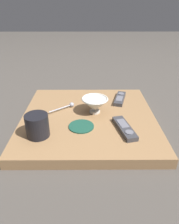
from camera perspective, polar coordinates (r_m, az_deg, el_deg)
name	(u,v)px	position (r m, az deg, el deg)	size (l,w,h in m)	color
ground_plane	(88,123)	(0.98, -0.31, -3.11)	(6.00, 6.00, 0.00)	#47423D
table	(88,119)	(0.97, -0.31, -2.01)	(0.60, 0.60, 0.04)	#936D47
cereal_bowl	(95,104)	(0.96, 1.44, 2.12)	(0.12, 0.12, 0.07)	beige
coffee_mug	(37,126)	(0.82, -14.16, -3.62)	(0.09, 0.09, 0.09)	black
teaspoon	(69,106)	(1.02, -5.73, 1.75)	(0.09, 0.11, 0.02)	#A3A5B2
tv_remote_near	(124,128)	(0.86, 9.53, -4.37)	(0.17, 0.08, 0.02)	#38383D
tv_remote_far	(120,99)	(1.10, 8.30, 3.66)	(0.16, 0.08, 0.02)	#38383D
drink_coaster	(81,126)	(0.87, -2.31, -3.93)	(0.11, 0.11, 0.01)	#194738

